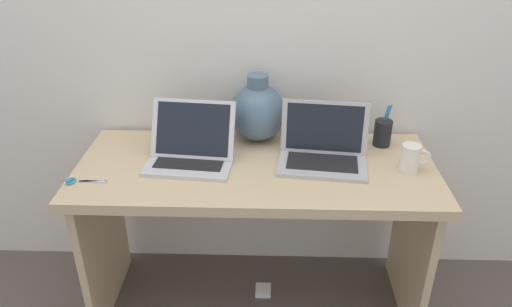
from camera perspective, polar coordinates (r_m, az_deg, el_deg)
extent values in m
plane|color=#564C47|center=(2.30, 0.00, -16.83)|extent=(6.00, 6.00, 0.00)
cube|color=silver|center=(2.01, 0.31, 15.84)|extent=(4.40, 0.04, 2.40)
cube|color=#D1B78C|center=(1.88, 0.00, -1.88)|extent=(1.38, 0.58, 0.04)
cube|color=#D1B78C|center=(2.19, -17.43, -9.54)|extent=(0.03, 0.50, 0.67)
cube|color=#D1B78C|center=(2.16, 17.71, -10.18)|extent=(0.03, 0.50, 0.67)
cube|color=silver|center=(1.89, -7.68, -1.06)|extent=(0.35, 0.27, 0.01)
cube|color=black|center=(1.88, -7.69, -0.82)|extent=(0.27, 0.17, 0.00)
cube|color=silver|center=(1.90, -7.38, 2.83)|extent=(0.33, 0.14, 0.21)
cube|color=black|center=(1.90, -7.38, 2.83)|extent=(0.29, 0.13, 0.18)
cube|color=#B2B2B7|center=(1.88, 7.73, -1.29)|extent=(0.36, 0.26, 0.01)
cube|color=black|center=(1.87, 7.75, -1.05)|extent=(0.28, 0.16, 0.00)
cube|color=#B2B2B7|center=(1.91, 8.02, 3.01)|extent=(0.34, 0.08, 0.21)
cube|color=black|center=(1.91, 8.02, 3.01)|extent=(0.30, 0.07, 0.18)
ellipsoid|color=slate|center=(2.03, 0.20, 4.82)|extent=(0.23, 0.23, 0.24)
cylinder|color=slate|center=(1.98, 0.21, 8.43)|extent=(0.09, 0.09, 0.05)
cylinder|color=white|center=(1.89, 17.56, -0.56)|extent=(0.07, 0.07, 0.11)
torus|color=white|center=(1.90, 18.95, -0.43)|extent=(0.06, 0.01, 0.06)
cylinder|color=black|center=(2.06, 14.58, 2.34)|extent=(0.07, 0.07, 0.11)
cylinder|color=#338CBF|center=(2.06, 14.71, 3.71)|extent=(0.03, 0.01, 0.14)
cylinder|color=#338CBF|center=(2.05, 14.98, 3.76)|extent=(0.03, 0.03, 0.15)
cube|color=#B7B7BC|center=(1.86, -18.52, -3.06)|extent=(0.10, 0.03, 0.00)
cube|color=#B7B7BC|center=(1.86, -18.56, -3.14)|extent=(0.10, 0.02, 0.00)
torus|color=#338CBF|center=(1.88, -20.91, -3.13)|extent=(0.03, 0.03, 0.01)
torus|color=#338CBF|center=(1.89, -20.81, -2.94)|extent=(0.03, 0.03, 0.01)
cube|color=white|center=(2.33, 0.84, -15.71)|extent=(0.07, 0.07, 0.03)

